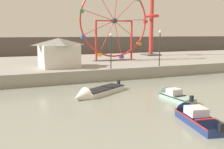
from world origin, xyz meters
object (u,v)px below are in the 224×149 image
object	(u,v)px
ferris_wheel_red_frame	(114,22)
carnival_booth_white_ticket	(59,52)
motorboat_navy_blue	(193,116)
promenade_lamp_near	(111,46)
promenade_lamp_far	(160,43)
drop_tower_red_tower	(152,16)
motorboat_white_red_stripe	(95,93)
motorboat_seafoam	(171,95)

from	to	relation	value
ferris_wheel_red_frame	carnival_booth_white_ticket	xyz separation A→B (m)	(-8.91, -4.76, -3.68)
motorboat_navy_blue	promenade_lamp_near	size ratio (longest dim) A/B	1.28
carnival_booth_white_ticket	promenade_lamp_far	world-z (taller)	promenade_lamp_far
drop_tower_red_tower	carnival_booth_white_ticket	size ratio (longest dim) A/B	3.38
drop_tower_red_tower	promenade_lamp_near	size ratio (longest dim) A/B	4.23
motorboat_navy_blue	ferris_wheel_red_frame	distance (m)	23.85
drop_tower_red_tower	carnival_booth_white_ticket	bearing A→B (deg)	-150.72
motorboat_white_red_stripe	promenade_lamp_near	bearing A→B (deg)	-154.22
motorboat_white_red_stripe	promenade_lamp_near	size ratio (longest dim) A/B	1.46
promenade_lamp_far	motorboat_seafoam	bearing A→B (deg)	-117.34
motorboat_seafoam	ferris_wheel_red_frame	xyz separation A→B (m)	(2.50, 17.62, 6.45)
motorboat_navy_blue	promenade_lamp_near	world-z (taller)	promenade_lamp_near
motorboat_navy_blue	motorboat_white_red_stripe	xyz separation A→B (m)	(-3.39, 8.15, -0.05)
motorboat_navy_blue	promenade_lamp_near	distance (m)	14.74
motorboat_navy_blue	motorboat_white_red_stripe	bearing A→B (deg)	33.54
motorboat_seafoam	drop_tower_red_tower	distance (m)	27.24
drop_tower_red_tower	promenade_lamp_near	distance (m)	19.65
motorboat_white_red_stripe	drop_tower_red_tower	world-z (taller)	drop_tower_red_tower
ferris_wheel_red_frame	promenade_lamp_near	bearing A→B (deg)	-115.28
motorboat_seafoam	motorboat_navy_blue	xyz separation A→B (m)	(-1.96, -4.92, 0.04)
motorboat_white_red_stripe	promenade_lamp_near	distance (m)	8.14
carnival_booth_white_ticket	promenade_lamp_near	xyz separation A→B (m)	(5.03, -3.47, 0.79)
motorboat_white_red_stripe	carnival_booth_white_ticket	size ratio (longest dim) A/B	1.17
promenade_lamp_near	motorboat_white_red_stripe	bearing A→B (deg)	-122.78
motorboat_seafoam	promenade_lamp_far	xyz separation A→B (m)	(4.83, 9.34, 3.76)
motorboat_navy_blue	promenade_lamp_far	size ratio (longest dim) A/B	1.17
ferris_wheel_red_frame	drop_tower_red_tower	world-z (taller)	drop_tower_red_tower
motorboat_white_red_stripe	drop_tower_red_tower	bearing A→B (deg)	-162.39
motorboat_white_red_stripe	promenade_lamp_far	size ratio (longest dim) A/B	1.34
ferris_wheel_red_frame	motorboat_seafoam	bearing A→B (deg)	-98.07
promenade_lamp_far	carnival_booth_white_ticket	bearing A→B (deg)	162.63
drop_tower_red_tower	promenade_lamp_far	xyz separation A→B (m)	(-7.10, -13.81, -4.23)
ferris_wheel_red_frame	promenade_lamp_near	size ratio (longest dim) A/B	2.79
drop_tower_red_tower	carnival_booth_white_ticket	world-z (taller)	drop_tower_red_tower
ferris_wheel_red_frame	motorboat_navy_blue	bearing A→B (deg)	-101.20
motorboat_seafoam	motorboat_navy_blue	world-z (taller)	motorboat_navy_blue
ferris_wheel_red_frame	promenade_lamp_near	xyz separation A→B (m)	(-3.89, -8.23, -2.88)
motorboat_seafoam	carnival_booth_white_ticket	bearing A→B (deg)	22.36
ferris_wheel_red_frame	promenade_lamp_far	distance (m)	9.01
ferris_wheel_red_frame	promenade_lamp_far	bearing A→B (deg)	-74.27
carnival_booth_white_ticket	promenade_lamp_near	world-z (taller)	promenade_lamp_near
carnival_booth_white_ticket	promenade_lamp_near	size ratio (longest dim) A/B	1.25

